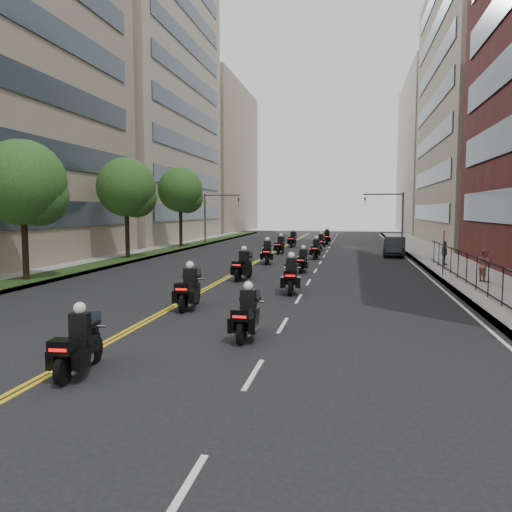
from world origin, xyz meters
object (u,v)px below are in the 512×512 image
at_px(motorcycle_2, 189,290).
at_px(motorcycle_4, 243,267).
at_px(motorcycle_7, 316,250).
at_px(motorcycle_11, 327,238).
at_px(motorcycle_6, 267,253).
at_px(motorcycle_10, 293,240).
at_px(motorcycle_1, 247,316).
at_px(motorcycle_9, 321,243).
at_px(motorcycle_5, 303,262).
at_px(motorcycle_3, 291,277).
at_px(parked_sedan, 395,247).
at_px(pedestrian_c, 445,253).
at_px(pedestrian_b, 484,265).
at_px(motorcycle_0, 78,346).
at_px(motorcycle_8, 280,246).

relative_size(motorcycle_2, motorcycle_4, 0.99).
xyz_separation_m(motorcycle_7, motorcycle_11, (0.05, 16.31, 0.04)).
distance_m(motorcycle_6, motorcycle_10, 16.35).
xyz_separation_m(motorcycle_1, motorcycle_9, (0.16, 33.15, 0.03)).
height_order(motorcycle_5, motorcycle_11, motorcycle_11).
distance_m(motorcycle_3, motorcycle_10, 28.56).
distance_m(motorcycle_4, parked_sedan, 18.52).
distance_m(motorcycle_2, parked_sedan, 25.98).
distance_m(motorcycle_2, motorcycle_5, 12.55).
bearing_deg(motorcycle_10, motorcycle_6, -85.87).
bearing_deg(motorcycle_9, motorcycle_2, -99.94).
relative_size(motorcycle_6, motorcycle_9, 1.07).
bearing_deg(motorcycle_5, parked_sedan, 65.47).
height_order(motorcycle_5, pedestrian_c, pedestrian_c).
bearing_deg(motorcycle_5, motorcycle_3, -84.83).
relative_size(motorcycle_3, parked_sedan, 0.53).
xyz_separation_m(motorcycle_5, pedestrian_b, (9.54, -3.34, 0.34)).
distance_m(motorcycle_5, motorcycle_10, 20.83).
bearing_deg(motorcycle_11, pedestrian_b, -70.92).
height_order(motorcycle_0, motorcycle_10, motorcycle_10).
bearing_deg(motorcycle_9, parked_sedan, -42.17).
relative_size(motorcycle_1, motorcycle_11, 0.90).
distance_m(motorcycle_0, motorcycle_2, 7.85).
bearing_deg(parked_sedan, motorcycle_3, -101.30).
bearing_deg(motorcycle_10, motorcycle_4, -85.80).
bearing_deg(motorcycle_1, motorcycle_8, 97.69).
distance_m(motorcycle_11, pedestrian_c, 22.13).
distance_m(motorcycle_1, pedestrian_b, 15.98).
xyz_separation_m(motorcycle_0, motorcycle_3, (3.46, 12.21, 0.08)).
height_order(motorcycle_4, motorcycle_7, motorcycle_4).
relative_size(motorcycle_7, motorcycle_11, 0.95).
relative_size(motorcycle_1, motorcycle_10, 0.91).
xyz_separation_m(motorcycle_2, motorcycle_3, (3.41, 4.36, 0.02)).
height_order(motorcycle_8, motorcycle_9, same).
bearing_deg(parked_sedan, motorcycle_5, -112.02).
distance_m(motorcycle_2, motorcycle_9, 29.38).
bearing_deg(motorcycle_0, pedestrian_c, 58.86).
height_order(motorcycle_0, motorcycle_9, motorcycle_9).
relative_size(motorcycle_8, parked_sedan, 0.50).
distance_m(motorcycle_4, motorcycle_7, 12.90).
bearing_deg(motorcycle_5, motorcycle_11, 92.98).
distance_m(motorcycle_3, motorcycle_6, 12.44).
distance_m(motorcycle_3, motorcycle_9, 24.84).
bearing_deg(motorcycle_5, motorcycle_9, 93.36).
distance_m(motorcycle_1, parked_sedan, 28.83).
bearing_deg(motorcycle_2, motorcycle_5, 73.32).
bearing_deg(motorcycle_3, motorcycle_9, 86.11).
relative_size(motorcycle_0, parked_sedan, 0.48).
bearing_deg(pedestrian_b, motorcycle_11, -0.85).
height_order(motorcycle_9, pedestrian_c, motorcycle_9).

